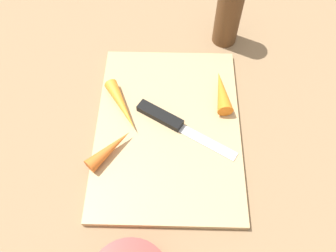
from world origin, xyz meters
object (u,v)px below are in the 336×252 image
object	(u,v)px
cutting_board	(168,128)
carrot_shortest	(222,91)
carrot_longest	(122,106)
pepper_grinder	(229,13)
carrot_medium	(110,149)
knife	(166,119)

from	to	relation	value
cutting_board	carrot_shortest	world-z (taller)	carrot_shortest
carrot_longest	pepper_grinder	bearing A→B (deg)	106.41
carrot_shortest	pepper_grinder	bearing A→B (deg)	-10.88
pepper_grinder	cutting_board	bearing A→B (deg)	-26.62
cutting_board	carrot_medium	distance (m)	0.11
carrot_longest	carrot_shortest	world-z (taller)	carrot_shortest
cutting_board	carrot_medium	size ratio (longest dim) A/B	3.90
carrot_longest	cutting_board	bearing A→B (deg)	39.86
carrot_medium	cutting_board	bearing A→B (deg)	-17.94
cutting_board	knife	xyz separation A→B (m)	(-0.01, -0.00, 0.01)
carrot_shortest	pepper_grinder	world-z (taller)	pepper_grinder
carrot_longest	pepper_grinder	world-z (taller)	pepper_grinder
cutting_board	carrot_longest	xyz separation A→B (m)	(-0.03, -0.09, 0.02)
pepper_grinder	knife	bearing A→B (deg)	-28.55
carrot_shortest	carrot_medium	bearing A→B (deg)	117.58
carrot_medium	pepper_grinder	xyz separation A→B (m)	(-0.29, 0.21, 0.05)
carrot_medium	pepper_grinder	size ratio (longest dim) A/B	0.65
cutting_board	knife	distance (m)	0.02
carrot_longest	carrot_shortest	bearing A→B (deg)	72.73
knife	carrot_medium	world-z (taller)	carrot_medium
knife	carrot_medium	bearing A→B (deg)	-113.61
cutting_board	carrot_longest	bearing A→B (deg)	-112.00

